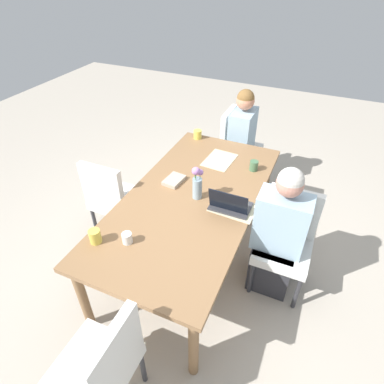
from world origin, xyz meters
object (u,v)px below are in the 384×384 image
object	(u,v)px
person_far_left_near	(278,238)
book_red_cover	(174,180)
coffee_mug_centre_right	(127,238)
dining_table	(192,203)
chair_far_left_near	(286,237)
coffee_mug_near_left	(95,236)
coffee_mug_centre_left	(198,134)
coffee_mug_near_right	(254,166)
chair_near_right_near	(113,196)
chair_head_left_left_mid	(236,143)
laptop_far_left_near	(230,205)
chair_head_right_left_far	(103,364)
flower_vase	(197,183)
person_head_left_left_mid	(241,145)

from	to	relation	value
person_far_left_near	book_red_cover	size ratio (longest dim) A/B	5.97
coffee_mug_centre_right	dining_table	bearing A→B (deg)	162.62
chair_far_left_near	coffee_mug_near_left	distance (m)	1.51
dining_table	person_far_left_near	distance (m)	0.76
coffee_mug_centre_left	coffee_mug_centre_right	world-z (taller)	coffee_mug_centre_left
coffee_mug_centre_right	coffee_mug_near_right	bearing A→B (deg)	155.79
chair_near_right_near	chair_head_left_left_mid	bearing A→B (deg)	152.55
chair_head_left_left_mid	laptop_far_left_near	bearing A→B (deg)	14.91
chair_head_left_left_mid	coffee_mug_centre_right	xyz separation A→B (m)	(2.10, -0.16, 0.26)
chair_head_right_left_far	coffee_mug_near_left	bearing A→B (deg)	-143.02
chair_far_left_near	chair_near_right_near	world-z (taller)	same
person_far_left_near	flower_vase	world-z (taller)	person_far_left_near
dining_table	flower_vase	xyz separation A→B (m)	(-0.01, 0.04, 0.21)
coffee_mug_near_left	chair_near_right_near	bearing A→B (deg)	-150.83
chair_head_right_left_far	coffee_mug_centre_right	world-z (taller)	chair_head_right_left_far
book_red_cover	coffee_mug_centre_left	bearing A→B (deg)	-165.11
chair_head_left_left_mid	chair_near_right_near	bearing A→B (deg)	-27.45
chair_near_right_near	laptop_far_left_near	bearing A→B (deg)	90.93
chair_near_right_near	flower_vase	distance (m)	0.93
coffee_mug_centre_right	book_red_cover	distance (m)	0.80
coffee_mug_centre_right	coffee_mug_near_left	bearing A→B (deg)	-67.39
chair_near_right_near	book_red_cover	size ratio (longest dim) A/B	4.50
chair_head_left_left_mid	coffee_mug_centre_left	size ratio (longest dim) A/B	9.50
chair_far_left_near	coffee_mug_near_left	bearing A→B (deg)	-55.76
person_far_left_near	book_red_cover	distance (m)	1.02
coffee_mug_near_right	coffee_mug_centre_right	world-z (taller)	coffee_mug_near_right
coffee_mug_near_right	coffee_mug_centre_left	distance (m)	0.82
chair_head_right_left_far	book_red_cover	world-z (taller)	chair_head_right_left_far
chair_head_left_left_mid	chair_near_right_near	xyz separation A→B (m)	(1.47, -0.77, 0.00)
coffee_mug_centre_right	person_far_left_near	bearing A→B (deg)	125.09
coffee_mug_near_right	coffee_mug_centre_right	size ratio (longest dim) A/B	1.16
coffee_mug_near_right	chair_far_left_near	bearing A→B (deg)	40.56
dining_table	coffee_mug_centre_left	world-z (taller)	coffee_mug_centre_left
chair_near_right_near	flower_vase	world-z (taller)	flower_vase
chair_far_left_near	coffee_mug_near_left	world-z (taller)	chair_far_left_near
chair_far_left_near	laptop_far_left_near	distance (m)	0.55
book_red_cover	dining_table	bearing A→B (deg)	66.34
person_far_left_near	book_red_cover	xyz separation A→B (m)	(-0.12, -0.99, 0.21)
chair_head_right_left_far	coffee_mug_centre_right	xyz separation A→B (m)	(-0.70, -0.25, 0.26)
coffee_mug_near_left	laptop_far_left_near	bearing A→B (deg)	133.90
chair_head_right_left_far	coffee_mug_centre_left	distance (m)	2.39
flower_vase	coffee_mug_centre_left	xyz separation A→B (m)	(-0.97, -0.41, -0.10)
person_head_left_left_mid	chair_head_right_left_far	distance (m)	2.74
coffee_mug_near_left	coffee_mug_centre_right	size ratio (longest dim) A/B	1.29
book_red_cover	coffee_mug_near_left	bearing A→B (deg)	-5.48
person_head_left_left_mid	chair_near_right_near	distance (m)	1.65
chair_head_left_left_mid	dining_table	bearing A→B (deg)	1.87
coffee_mug_near_left	coffee_mug_near_right	distance (m)	1.57
person_head_left_left_mid	flower_vase	size ratio (longest dim) A/B	3.88
coffee_mug_near_right	coffee_mug_centre_left	size ratio (longest dim) A/B	1.01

